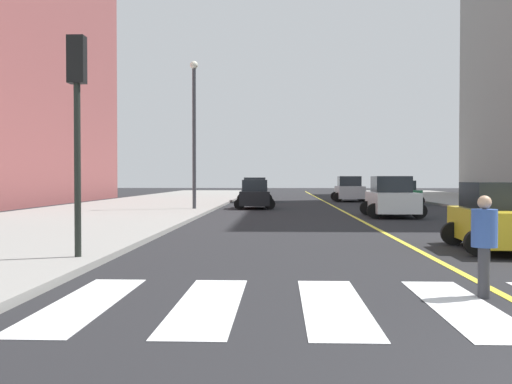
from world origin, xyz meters
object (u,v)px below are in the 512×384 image
(car_white_fourth, at_px, (392,198))
(car_gray_third, at_px, (255,191))
(car_black_fifth, at_px, (255,195))
(traffic_light_far_corner, at_px, (77,102))
(car_yellow_second, at_px, (500,218))
(street_lamp, at_px, (194,123))
(car_silver_sixth, at_px, (349,190))
(car_green_nearest, at_px, (403,193))
(pedestrian_crossing, at_px, (484,241))

(car_white_fourth, bearing_deg, car_gray_third, -66.77)
(car_black_fifth, height_order, traffic_light_far_corner, traffic_light_far_corner)
(car_yellow_second, bearing_deg, street_lamp, -57.48)
(car_black_fifth, distance_m, car_silver_sixth, 13.73)
(car_white_fourth, height_order, car_silver_sixth, car_silver_sixth)
(car_yellow_second, xyz_separation_m, car_gray_third, (-7.52, 30.72, 0.08))
(car_green_nearest, bearing_deg, pedestrian_crossing, 78.54)
(car_silver_sixth, relative_size, street_lamp, 0.55)
(pedestrian_crossing, bearing_deg, car_white_fourth, 13.51)
(car_gray_third, height_order, pedestrian_crossing, car_gray_third)
(car_green_nearest, relative_size, car_white_fourth, 0.88)
(car_gray_third, bearing_deg, car_silver_sixth, 11.92)
(car_black_fifth, xyz_separation_m, street_lamp, (-3.22, -3.16, 4.08))
(car_yellow_second, distance_m, street_lamp, 20.86)
(car_black_fifth, distance_m, street_lamp, 6.08)
(car_yellow_second, relative_size, car_silver_sixth, 0.87)
(car_white_fourth, distance_m, car_black_fifth, 10.16)
(car_green_nearest, xyz_separation_m, car_black_fifth, (-10.15, -6.34, 0.03))
(car_gray_third, distance_m, street_lamp, 13.93)
(car_gray_third, bearing_deg, street_lamp, -104.53)
(car_gray_third, height_order, car_black_fifth, car_gray_third)
(car_black_fifth, relative_size, traffic_light_far_corner, 0.84)
(car_green_nearest, bearing_deg, car_black_fifth, 29.93)
(car_yellow_second, relative_size, traffic_light_far_corner, 0.84)
(car_white_fourth, relative_size, car_black_fifth, 1.10)
(street_lamp, bearing_deg, pedestrian_crossing, -71.71)
(car_gray_third, bearing_deg, car_green_nearest, -21.02)
(car_gray_third, distance_m, car_black_fifth, 9.90)
(car_yellow_second, distance_m, car_gray_third, 31.62)
(car_yellow_second, height_order, pedestrian_crossing, car_yellow_second)
(car_yellow_second, xyz_separation_m, car_black_fifth, (-7.08, 20.83, 0.01))
(traffic_light_far_corner, bearing_deg, car_gray_third, 86.06)
(traffic_light_far_corner, bearing_deg, pedestrian_crossing, -24.22)
(car_green_nearest, distance_m, pedestrian_crossing, 33.75)
(car_green_nearest, distance_m, car_black_fifth, 11.97)
(car_black_fifth, bearing_deg, traffic_light_far_corner, -98.33)
(car_black_fifth, relative_size, pedestrian_crossing, 2.53)
(car_yellow_second, bearing_deg, car_silver_sixth, -87.60)
(car_black_fifth, bearing_deg, car_silver_sixth, 57.59)
(car_black_fifth, bearing_deg, car_green_nearest, 30.31)
(traffic_light_far_corner, bearing_deg, car_white_fourth, 59.29)
(car_gray_third, xyz_separation_m, street_lamp, (-2.78, -13.05, 4.01))
(car_gray_third, distance_m, traffic_light_far_corner, 33.69)
(car_green_nearest, bearing_deg, car_yellow_second, 81.48)
(car_gray_third, bearing_deg, car_white_fourth, -69.97)
(car_yellow_second, distance_m, car_silver_sixth, 32.64)
(car_green_nearest, distance_m, car_white_fourth, 14.29)
(car_gray_third, bearing_deg, traffic_light_far_corner, -96.46)
(car_yellow_second, height_order, car_white_fourth, car_white_fourth)
(car_black_fifth, relative_size, car_silver_sixth, 0.88)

